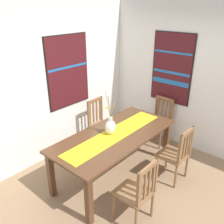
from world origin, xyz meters
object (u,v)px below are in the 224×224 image
chair_3 (138,191)px  chair_2 (160,120)px  dining_table (115,140)px  centerpiece_vase (110,126)px  chair_1 (100,123)px  painting_on_back_wall (68,71)px  chair_0 (176,154)px  painting_on_side_wall (172,69)px

chair_3 → chair_2: bearing=23.5°
dining_table → chair_2: (1.40, 0.02, -0.19)m
centerpiece_vase → chair_2: (1.44, -0.03, -0.42)m
chair_1 → chair_3: chair_1 is taller
centerpiece_vase → painting_on_back_wall: bearing=79.6°
dining_table → painting_on_back_wall: (0.17, 1.25, 0.83)m
chair_2 → chair_3: chair_2 is taller
chair_0 → chair_1: (-0.01, 1.61, 0.01)m
chair_3 → centerpiece_vase: bearing=61.4°
chair_3 → dining_table: bearing=57.4°
chair_1 → chair_3: size_ratio=1.02×
chair_0 → painting_on_back_wall: bearing=100.3°
chair_0 → chair_3: chair_0 is taller
centerpiece_vase → chair_2: bearing=-1.4°
chair_2 → dining_table: bearing=-179.0°
painting_on_side_wall → painting_on_back_wall: bearing=138.6°
painting_on_back_wall → painting_on_side_wall: 1.92m
chair_2 → chair_3: 2.09m
painting_on_back_wall → painting_on_side_wall: size_ratio=0.97×
centerpiece_vase → chair_1: size_ratio=0.70×
chair_2 → painting_on_back_wall: painting_on_back_wall is taller
chair_1 → painting_on_back_wall: 1.16m
chair_0 → painting_on_side_wall: size_ratio=0.71×
centerpiece_vase → chair_1: (0.57, 0.77, -0.41)m
centerpiece_vase → chair_2: size_ratio=0.72×
dining_table → painting_on_side_wall: size_ratio=1.57×
chair_0 → painting_on_side_wall: bearing=35.7°
dining_table → centerpiece_vase: centerpiece_vase is taller
dining_table → chair_0: (0.54, -0.78, -0.19)m
dining_table → centerpiece_vase: size_ratio=3.11×
chair_1 → chair_2: (0.87, -0.80, -0.01)m
centerpiece_vase → chair_2: 1.50m
centerpiece_vase → chair_1: 1.05m
centerpiece_vase → chair_0: (0.59, -0.84, -0.42)m
painting_on_back_wall → painting_on_side_wall: (1.44, -1.27, -0.01)m
chair_3 → chair_0: bearing=1.5°
painting_on_side_wall → chair_2: bearing=169.5°
centerpiece_vase → chair_1: bearing=53.3°
chair_3 → painting_on_back_wall: painting_on_back_wall is taller
chair_2 → painting_on_back_wall: bearing=135.0°
dining_table → chair_1: chair_1 is taller
painting_on_back_wall → chair_2: bearing=-45.0°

